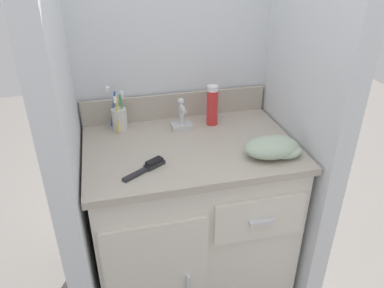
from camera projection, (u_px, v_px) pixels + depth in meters
name	position (u px, v px, depth m)	size (l,w,h in m)	color
ground_plane	(191.00, 283.00, 1.94)	(6.00, 6.00, 0.00)	slate
wall_back	(172.00, 56.00, 1.70)	(1.05, 0.08, 2.20)	silver
wall_left	(56.00, 92.00, 1.31)	(0.08, 0.67, 2.20)	silver
wall_right	(306.00, 71.00, 1.51)	(0.08, 0.67, 2.20)	silver
vanity	(190.00, 220.00, 1.73)	(0.87, 0.60, 0.82)	silver
backsplash	(176.00, 105.00, 1.76)	(0.87, 0.02, 0.12)	#B2A899
sink_faucet	(182.00, 118.00, 1.66)	(0.09, 0.09, 0.14)	silver
toothbrush_cup	(119.00, 118.00, 1.64)	(0.08, 0.10, 0.19)	silver
shaving_cream_can	(212.00, 106.00, 1.68)	(0.05, 0.05, 0.18)	red
hairbrush	(149.00, 166.00, 1.38)	(0.17, 0.12, 0.03)	#232328
hand_towel	(275.00, 148.00, 1.45)	(0.22, 0.14, 0.08)	#A8BCA3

